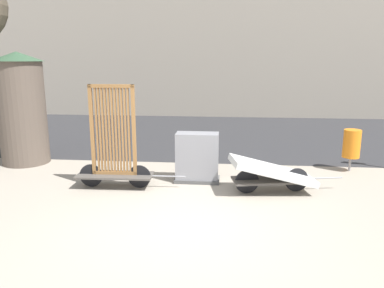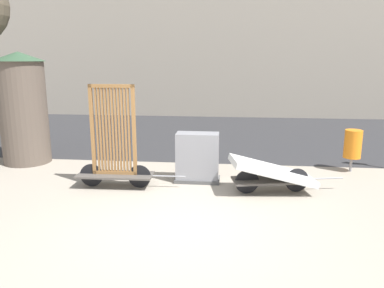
{
  "view_description": "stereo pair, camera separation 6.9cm",
  "coord_description": "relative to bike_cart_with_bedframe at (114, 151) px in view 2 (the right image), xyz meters",
  "views": [
    {
      "loc": [
        0.71,
        -5.61,
        2.68
      ],
      "look_at": [
        0.0,
        1.8,
        0.98
      ],
      "focal_mm": 35.0,
      "sensor_mm": 36.0,
      "label": 1
    },
    {
      "loc": [
        0.78,
        -5.6,
        2.68
      ],
      "look_at": [
        0.0,
        1.8,
        0.98
      ],
      "focal_mm": 35.0,
      "sensor_mm": 36.0,
      "label": 2
    }
  ],
  "objects": [
    {
      "name": "ground_plane",
      "position": [
        1.64,
        -1.8,
        -0.79
      ],
      "size": [
        60.0,
        60.0,
        0.0
      ],
      "primitive_type": "plane",
      "color": "gray"
    },
    {
      "name": "road_strip",
      "position": [
        1.64,
        6.08,
        -0.78
      ],
      "size": [
        56.0,
        8.1,
        0.01
      ],
      "color": "#2D2D30",
      "rests_on": "ground_plane"
    },
    {
      "name": "bike_cart_with_bedframe",
      "position": [
        0.0,
        0.0,
        0.0
      ],
      "size": [
        2.31,
        0.6,
        2.18
      ],
      "rotation": [
        0.0,
        0.0,
        0.02
      ],
      "color": "#4C4742",
      "rests_on": "ground_plane"
    },
    {
      "name": "bike_cart_with_mattress",
      "position": [
        3.29,
        0.0,
        -0.37
      ],
      "size": [
        2.39,
        1.13,
        0.75
      ],
      "rotation": [
        0.0,
        0.0,
        0.2
      ],
      "color": "#4C4742",
      "rests_on": "ground_plane"
    },
    {
      "name": "utility_cabinet",
      "position": [
        1.7,
        0.56,
        -0.28
      ],
      "size": [
        0.99,
        0.5,
        1.1
      ],
      "color": "#4C4C4C",
      "rests_on": "ground_plane"
    },
    {
      "name": "trash_bin",
      "position": [
        5.34,
        1.68,
        -0.1
      ],
      "size": [
        0.4,
        0.4,
        1.03
      ],
      "color": "gray",
      "rests_on": "ground_plane"
    },
    {
      "name": "advertising_column",
      "position": [
        -2.92,
        1.68,
        0.67
      ],
      "size": [
        1.33,
        1.33,
        2.86
      ],
      "color": "brown",
      "rests_on": "ground_plane"
    }
  ]
}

